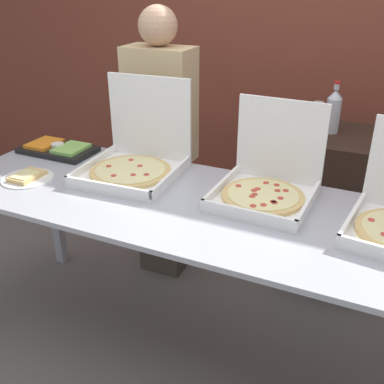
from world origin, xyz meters
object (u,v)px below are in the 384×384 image
object	(u,v)px
pizza_box_near_left	(136,158)
soda_can_silver	(320,132)
person_guest_plaid	(162,146)
paper_plate_front_left	(27,177)
pizza_box_near_right	(267,182)
soda_bottle	(333,111)
veggie_tray	(58,149)
soda_can_colored	(318,111)

from	to	relation	value
pizza_box_near_left	soda_can_silver	xyz separation A→B (m)	(0.82, 0.61, 0.07)
pizza_box_near_left	person_guest_plaid	world-z (taller)	person_guest_plaid
paper_plate_front_left	soda_can_silver	bearing A→B (deg)	35.49
pizza_box_near_right	soda_bottle	distance (m)	0.84
soda_bottle	person_guest_plaid	xyz separation A→B (m)	(-0.93, -0.39, -0.23)
paper_plate_front_left	soda_can_silver	size ratio (longest dim) A/B	2.09
veggie_tray	pizza_box_near_left	bearing A→B (deg)	-6.00
pizza_box_near_left	soda_can_silver	world-z (taller)	pizza_box_near_left
soda_can_silver	soda_can_colored	size ratio (longest dim) A/B	1.00
veggie_tray	pizza_box_near_right	bearing A→B (deg)	-2.55
pizza_box_near_right	soda_can_colored	bearing A→B (deg)	89.81
paper_plate_front_left	person_guest_plaid	xyz separation A→B (m)	(0.38, 0.73, -0.02)
paper_plate_front_left	soda_can_colored	size ratio (longest dim) A/B	2.09
paper_plate_front_left	veggie_tray	world-z (taller)	veggie_tray
pizza_box_near_left	person_guest_plaid	size ratio (longest dim) A/B	0.30
veggie_tray	soda_can_silver	xyz separation A→B (m)	(1.39, 0.55, 0.13)
paper_plate_front_left	person_guest_plaid	world-z (taller)	person_guest_plaid
veggie_tray	soda_can_colored	distance (m)	1.62
soda_bottle	soda_can_colored	xyz separation A→B (m)	(-0.12, 0.20, -0.07)
soda_can_silver	paper_plate_front_left	bearing A→B (deg)	-144.51
pizza_box_near_left	soda_can_colored	xyz separation A→B (m)	(0.74, 1.01, 0.07)
soda_can_colored	person_guest_plaid	xyz separation A→B (m)	(-0.81, -0.58, -0.16)
pizza_box_near_left	pizza_box_near_right	size ratio (longest dim) A/B	1.13
paper_plate_front_left	soda_can_silver	xyz separation A→B (m)	(1.28, 0.91, 0.14)
pizza_box_near_right	veggie_tray	xyz separation A→B (m)	(-1.27, 0.06, -0.05)
paper_plate_front_left	soda_can_colored	world-z (taller)	soda_can_colored
paper_plate_front_left	soda_can_colored	xyz separation A→B (m)	(1.19, 1.32, 0.14)
soda_can_colored	soda_can_silver	bearing A→B (deg)	-78.05
soda_bottle	soda_can_silver	xyz separation A→B (m)	(-0.03, -0.21, -0.07)
veggie_tray	soda_can_silver	world-z (taller)	soda_can_silver
pizza_box_near_right	person_guest_plaid	xyz separation A→B (m)	(-0.78, 0.42, -0.09)
person_guest_plaid	paper_plate_front_left	bearing A→B (deg)	62.65
soda_bottle	person_guest_plaid	distance (m)	1.04
person_guest_plaid	pizza_box_near_left	bearing A→B (deg)	100.49
paper_plate_front_left	pizza_box_near_right	bearing A→B (deg)	14.91
pizza_box_near_left	person_guest_plaid	bearing A→B (deg)	97.01
person_guest_plaid	soda_bottle	bearing A→B (deg)	-157.40
paper_plate_front_left	soda_can_colored	distance (m)	1.78
soda_bottle	veggie_tray	bearing A→B (deg)	-151.91
pizza_box_near_left	veggie_tray	world-z (taller)	pizza_box_near_left
pizza_box_near_left	paper_plate_front_left	xyz separation A→B (m)	(-0.46, -0.31, -0.07)
veggie_tray	person_guest_plaid	xyz separation A→B (m)	(0.49, 0.37, -0.03)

